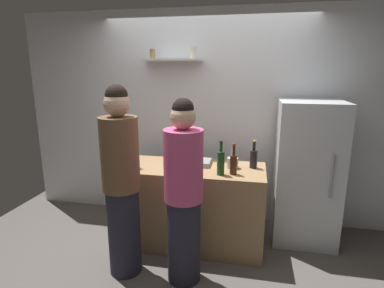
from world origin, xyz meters
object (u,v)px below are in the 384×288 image
(baking_pan, at_px, (195,162))
(wine_bottle_green_glass, at_px, (221,162))
(person_pink_top, at_px, (184,195))
(water_bottle_plastic, at_px, (135,159))
(wine_bottle_amber_glass, at_px, (233,163))
(wine_bottle_dark_glass, at_px, (254,158))
(person_brown_jacket, at_px, (121,184))
(utensil_holder, at_px, (233,163))
(refrigerator, at_px, (307,173))

(baking_pan, relative_size, wine_bottle_green_glass, 1.00)
(person_pink_top, bearing_deg, water_bottle_plastic, -92.74)
(baking_pan, xyz_separation_m, wine_bottle_amber_glass, (0.43, -0.24, 0.09))
(wine_bottle_dark_glass, distance_m, person_brown_jacket, 1.37)
(baking_pan, distance_m, wine_bottle_dark_glass, 0.63)
(water_bottle_plastic, bearing_deg, utensil_holder, 11.37)
(wine_bottle_dark_glass, xyz_separation_m, water_bottle_plastic, (-1.22, -0.25, -0.01))
(person_brown_jacket, bearing_deg, person_pink_top, -163.98)
(baking_pan, distance_m, utensil_holder, 0.41)
(utensil_holder, bearing_deg, wine_bottle_green_glass, -113.00)
(baking_pan, relative_size, utensil_holder, 1.57)
(wine_bottle_dark_glass, bearing_deg, refrigerator, 22.64)
(wine_bottle_green_glass, relative_size, person_brown_jacket, 0.19)
(wine_bottle_amber_glass, distance_m, person_brown_jacket, 1.09)
(wine_bottle_green_glass, distance_m, person_pink_top, 0.55)
(baking_pan, relative_size, water_bottle_plastic, 1.62)
(person_pink_top, bearing_deg, utensil_holder, -174.57)
(wine_bottle_dark_glass, bearing_deg, person_brown_jacket, -148.13)
(utensil_holder, distance_m, wine_bottle_amber_glass, 0.20)
(wine_bottle_amber_glass, bearing_deg, person_brown_jacket, -153.66)
(utensil_holder, xyz_separation_m, wine_bottle_dark_glass, (0.21, 0.05, 0.05))
(water_bottle_plastic, height_order, person_brown_jacket, person_brown_jacket)
(water_bottle_plastic, bearing_deg, refrigerator, 15.27)
(wine_bottle_amber_glass, height_order, person_pink_top, person_pink_top)
(wine_bottle_green_glass, bearing_deg, person_pink_top, -121.57)
(refrigerator, height_order, person_brown_jacket, person_brown_jacket)
(refrigerator, relative_size, person_brown_jacket, 0.89)
(wine_bottle_amber_glass, xyz_separation_m, water_bottle_plastic, (-1.03, -0.01, -0.02))
(refrigerator, bearing_deg, wine_bottle_amber_glass, -147.92)
(wine_bottle_green_glass, distance_m, person_brown_jacket, 0.96)
(wine_bottle_green_glass, xyz_separation_m, person_brown_jacket, (-0.85, -0.44, -0.12))
(water_bottle_plastic, relative_size, person_brown_jacket, 0.12)
(utensil_holder, height_order, person_pink_top, person_pink_top)
(utensil_holder, height_order, person_brown_jacket, person_brown_jacket)
(refrigerator, xyz_separation_m, baking_pan, (-1.21, -0.24, 0.12))
(baking_pan, xyz_separation_m, person_pink_top, (0.04, -0.73, -0.08))
(wine_bottle_green_glass, distance_m, wine_bottle_amber_glass, 0.13)
(utensil_holder, xyz_separation_m, person_pink_top, (-0.37, -0.68, -0.11))
(baking_pan, distance_m, person_pink_top, 0.73)
(refrigerator, relative_size, baking_pan, 4.63)
(utensil_holder, relative_size, person_pink_top, 0.13)
(refrigerator, bearing_deg, person_pink_top, -140.35)
(refrigerator, relative_size, wine_bottle_amber_glass, 5.11)
(refrigerator, xyz_separation_m, wine_bottle_amber_glass, (-0.77, -0.49, 0.21))
(refrigerator, height_order, wine_bottle_amber_glass, refrigerator)
(person_pink_top, bearing_deg, wine_bottle_amber_glass, 174.97)
(person_pink_top, bearing_deg, baking_pan, -142.90)
(refrigerator, bearing_deg, wine_bottle_dark_glass, -157.36)
(utensil_holder, relative_size, wine_bottle_amber_glass, 0.70)
(utensil_holder, distance_m, water_bottle_plastic, 1.03)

